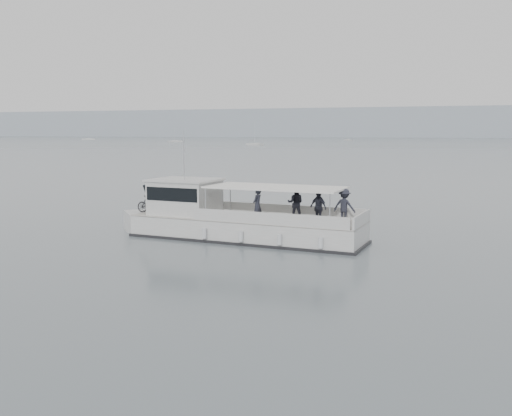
% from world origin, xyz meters
% --- Properties ---
extents(ground, '(1400.00, 1400.00, 0.00)m').
position_xyz_m(ground, '(0.00, 0.00, 0.00)').
color(ground, slate).
rests_on(ground, ground).
extents(headland, '(1400.00, 90.00, 28.00)m').
position_xyz_m(headland, '(0.00, 560.00, 14.00)').
color(headland, '#939EA8').
rests_on(headland, ground).
extents(tour_boat, '(13.38, 4.29, 5.57)m').
position_xyz_m(tour_boat, '(-2.72, 3.19, 0.91)').
color(tour_boat, silver).
rests_on(tour_boat, ground).
extents(moored_fleet, '(421.16, 324.43, 10.54)m').
position_xyz_m(moored_fleet, '(-37.66, 195.38, 0.36)').
color(moored_fleet, silver).
rests_on(moored_fleet, ground).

